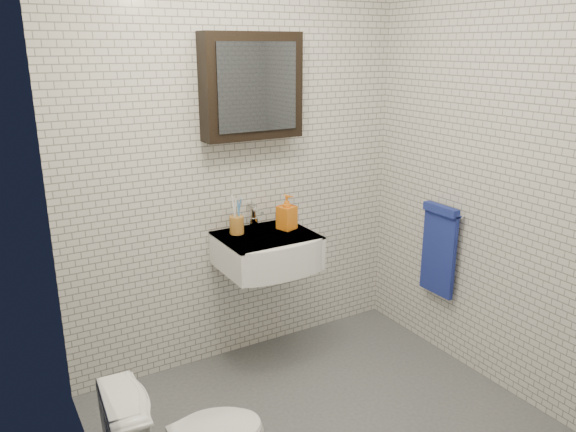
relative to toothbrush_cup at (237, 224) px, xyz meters
The scene contains 8 objects.
ground 1.27m from the toothbrush_cup, 84.13° to the right, with size 2.20×2.00×0.01m, color #494B50.
room_shell 1.05m from the toothbrush_cup, 84.13° to the right, with size 2.22×2.02×2.51m.
washbasin 0.26m from the toothbrush_cup, 46.54° to the right, with size 0.55×0.50×0.20m.
faucet 0.15m from the toothbrush_cup, 18.88° to the left, with size 0.06×0.20×0.15m.
mirror_cabinet 0.80m from the toothbrush_cup, 17.48° to the left, with size 0.60×0.15×0.60m.
towel_rail 1.27m from the toothbrush_cup, 25.12° to the right, with size 0.09×0.30×0.58m.
toothbrush_cup is the anchor object (origin of this frame).
soap_bottle 0.31m from the toothbrush_cup, 13.87° to the right, with size 0.10×0.10×0.21m, color orange.
Camera 1 is at (-1.44, -2.00, 1.93)m, focal length 35.00 mm.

